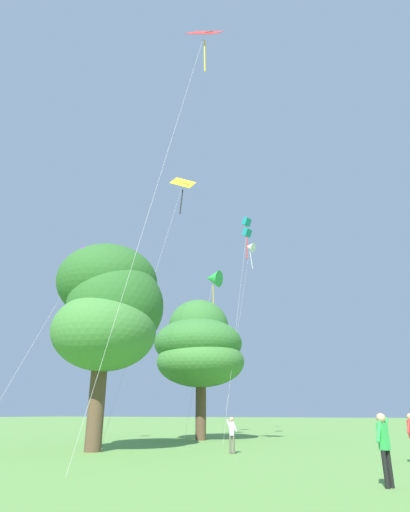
{
  "coord_description": "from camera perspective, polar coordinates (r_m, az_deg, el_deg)",
  "views": [
    {
      "loc": [
        -0.92,
        -4.5,
        1.78
      ],
      "look_at": [
        -15.56,
        25.0,
        13.97
      ],
      "focal_mm": 29.87,
      "sensor_mm": 36.0,
      "label": 1
    }
  ],
  "objects": [
    {
      "name": "kite_purple_streamer",
      "position": [
        29.57,
        -16.19,
        -0.77
      ],
      "size": [
        3.57,
        9.46,
        12.74
      ],
      "color": "purple",
      "rests_on": "ground_plane"
    },
    {
      "name": "kite_yellow_diamond",
      "position": [
        33.07,
        -3.21,
        8.55
      ],
      "size": [
        1.6,
        7.51,
        19.46
      ],
      "color": "yellow",
      "rests_on": "ground_plane"
    },
    {
      "name": "kite_teal_box",
      "position": [
        37.0,
        5.62,
        3.66
      ],
      "size": [
        0.8,
        5.79,
        17.81
      ],
      "color": "teal",
      "rests_on": "ground_plane"
    },
    {
      "name": "person_near_tree",
      "position": [
        21.92,
        3.6,
        -22.4
      ],
      "size": [
        0.51,
        0.25,
        1.62
      ],
      "color": "#665B4C",
      "rests_on": "ground_plane"
    },
    {
      "name": "person_in_red_shirt",
      "position": [
        13.01,
        22.85,
        -21.98
      ],
      "size": [
        0.37,
        0.54,
        1.79
      ],
      "color": "black",
      "rests_on": "ground_plane"
    },
    {
      "name": "tree_right_cluster",
      "position": [
        24.31,
        -12.68,
        -6.56
      ],
      "size": [
        6.27,
        6.32,
        11.01
      ],
      "color": "brown",
      "rests_on": "ground_plane"
    },
    {
      "name": "kite_green_small",
      "position": [
        42.76,
        1.08,
        -3.05
      ],
      "size": [
        2.66,
        9.57,
        15.45
      ],
      "color": "green",
      "rests_on": "ground_plane"
    },
    {
      "name": "kite_white_distant",
      "position": [
        52.25,
        6.01,
        1.16
      ],
      "size": [
        1.42,
        9.1,
        21.59
      ],
      "color": "white",
      "rests_on": "ground_plane"
    },
    {
      "name": "tree_left_oak",
      "position": [
        32.76,
        -0.79,
        -12.08
      ],
      "size": [
        6.71,
        6.58,
        10.18
      ],
      "color": "brown",
      "rests_on": "ground_plane"
    },
    {
      "name": "kite_red_high",
      "position": [
        26.42,
        -0.36,
        26.44
      ],
      "size": [
        2.85,
        6.05,
        22.85
      ],
      "color": "red",
      "rests_on": "ground_plane"
    }
  ]
}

